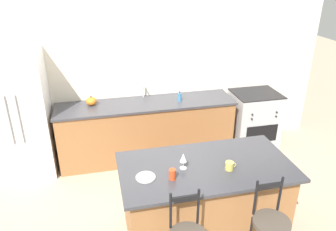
# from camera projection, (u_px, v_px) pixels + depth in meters

# --- Properties ---
(ground_plane) EXTENTS (18.00, 18.00, 0.00)m
(ground_plane) POSITION_uv_depth(u_px,v_px,m) (152.00, 168.00, 5.05)
(ground_plane) COLOR tan
(wall_back) EXTENTS (6.00, 0.07, 2.70)m
(wall_back) POSITION_uv_depth(u_px,v_px,m) (142.00, 70.00, 5.11)
(wall_back) COLOR beige
(wall_back) RESTS_ON ground_plane
(back_counter) EXTENTS (2.72, 0.69, 0.94)m
(back_counter) POSITION_uv_depth(u_px,v_px,m) (147.00, 129.00, 5.19)
(back_counter) COLOR #936038
(back_counter) RESTS_ON ground_plane
(sink_faucet) EXTENTS (0.02, 0.13, 0.22)m
(sink_faucet) POSITION_uv_depth(u_px,v_px,m) (143.00, 89.00, 5.12)
(sink_faucet) COLOR #ADAFB5
(sink_faucet) RESTS_ON back_counter
(kitchen_island) EXTENTS (1.86, 0.97, 0.91)m
(kitchen_island) POSITION_uv_depth(u_px,v_px,m) (204.00, 199.00, 3.68)
(kitchen_island) COLOR #936038
(kitchen_island) RESTS_ON ground_plane
(refrigerator) EXTENTS (0.79, 0.69, 1.83)m
(refrigerator) POSITION_uv_depth(u_px,v_px,m) (20.00, 116.00, 4.62)
(refrigerator) COLOR white
(refrigerator) RESTS_ON ground_plane
(oven_range) EXTENTS (0.75, 0.67, 0.94)m
(oven_range) POSITION_uv_depth(u_px,v_px,m) (253.00, 119.00, 5.55)
(oven_range) COLOR #ADAFB5
(oven_range) RESTS_ON ground_plane
(bar_stool_far) EXTENTS (0.35, 0.35, 1.08)m
(bar_stool_far) POSITION_uv_depth(u_px,v_px,m) (270.00, 231.00, 3.09)
(bar_stool_far) COLOR black
(bar_stool_far) RESTS_ON ground_plane
(dinner_plate) EXTENTS (0.20, 0.20, 0.02)m
(dinner_plate) POSITION_uv_depth(u_px,v_px,m) (146.00, 177.00, 3.28)
(dinner_plate) COLOR beige
(dinner_plate) RESTS_ON kitchen_island
(wine_glass) EXTENTS (0.07, 0.07, 0.18)m
(wine_glass) POSITION_uv_depth(u_px,v_px,m) (183.00, 158.00, 3.38)
(wine_glass) COLOR white
(wine_glass) RESTS_ON kitchen_island
(coffee_mug) EXTENTS (0.12, 0.09, 0.09)m
(coffee_mug) POSITION_uv_depth(u_px,v_px,m) (230.00, 166.00, 3.40)
(coffee_mug) COLOR #C1B251
(coffee_mug) RESTS_ON kitchen_island
(tumbler_cup) EXTENTS (0.07, 0.07, 0.11)m
(tumbler_cup) POSITION_uv_depth(u_px,v_px,m) (172.00, 174.00, 3.24)
(tumbler_cup) COLOR red
(tumbler_cup) RESTS_ON kitchen_island
(pumpkin_decoration) EXTENTS (0.16, 0.16, 0.15)m
(pumpkin_decoration) POSITION_uv_depth(u_px,v_px,m) (91.00, 101.00, 4.87)
(pumpkin_decoration) COLOR orange
(pumpkin_decoration) RESTS_ON back_counter
(soap_bottle) EXTENTS (0.05, 0.05, 0.16)m
(soap_bottle) POSITION_uv_depth(u_px,v_px,m) (180.00, 97.00, 5.00)
(soap_bottle) COLOR teal
(soap_bottle) RESTS_ON back_counter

